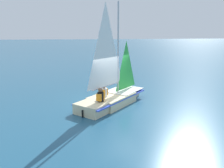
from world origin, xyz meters
name	(u,v)px	position (x,y,z in m)	size (l,w,h in m)	color
ground_plane	(112,104)	(0.00, 0.00, 0.00)	(260.00, 260.00, 0.00)	#235675
sailboat_main	(111,92)	(-0.03, -0.03, 0.65)	(4.25, 4.19, 5.24)	beige
sailor_helm	(104,94)	(-0.45, -0.19, 0.63)	(0.43, 0.42, 1.16)	black
sailor_crew	(100,99)	(-0.75, -0.98, 0.62)	(0.43, 0.42, 1.16)	black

